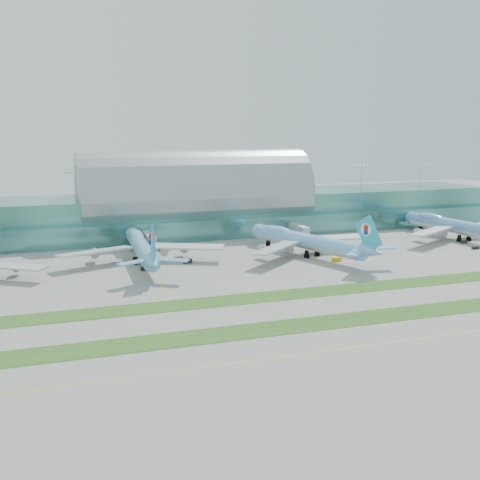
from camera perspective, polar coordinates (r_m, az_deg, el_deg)
name	(u,v)px	position (r m, az deg, el deg)	size (l,w,h in m)	color
ground	(294,296)	(200.75, 5.11, -5.31)	(700.00, 700.00, 0.00)	gray
terminal	(195,205)	(317.55, -4.32, 3.29)	(340.00, 69.10, 36.00)	#3D7A75
grass_strip_near	(333,321)	(176.71, 8.83, -7.64)	(420.00, 12.00, 0.08)	#2D591E
grass_strip_far	(291,294)	(202.49, 4.88, -5.15)	(420.00, 12.00, 0.08)	#2D591E
taxiline_a	(370,345)	(160.35, 12.19, -9.72)	(420.00, 0.35, 0.01)	yellow
taxiline_b	(312,308)	(188.60, 6.85, -6.41)	(420.00, 0.35, 0.01)	yellow
taxiline_c	(273,283)	(216.70, 3.18, -4.07)	(420.00, 0.35, 0.01)	yellow
taxiline_d	(252,269)	(236.59, 1.18, -2.78)	(420.00, 0.35, 0.01)	yellow
airliner_b	(141,246)	(251.29, -9.36, -0.57)	(68.84, 78.18, 21.52)	#66B4E0
airliner_c	(305,240)	(262.20, 6.17, 0.01)	(66.48, 77.29, 21.94)	#72B6FB
airliner_d	(457,226)	(315.32, 19.92, 1.28)	(71.44, 81.70, 22.51)	#5C95CC
gse_c	(145,268)	(237.56, -9.01, -2.69)	(3.24, 1.63, 1.43)	black
gse_d	(187,261)	(247.47, -5.00, -2.00)	(3.44, 1.93, 1.84)	black
gse_e	(337,259)	(253.97, 9.15, -1.80)	(3.76, 1.97, 1.57)	#DFB60D
gse_f	(352,252)	(268.65, 10.59, -1.16)	(3.09, 1.61, 1.53)	black
gse_g	(475,247)	(295.15, 21.42, -0.67)	(3.51, 1.52, 1.44)	black
gse_h	(464,242)	(307.23, 20.46, -0.17)	(2.87, 1.57, 1.50)	black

